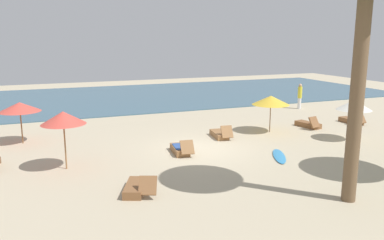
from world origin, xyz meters
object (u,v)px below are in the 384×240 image
lounger_1 (180,149)px  lounger_6 (309,124)px  lounger_4 (352,121)px  surfboard (279,156)px  umbrella_3 (20,107)px  lounger_5 (220,134)px  umbrella_0 (271,100)px  umbrella_1 (63,118)px  person_1 (300,96)px  umbrella_2 (354,105)px  lounger_2 (136,188)px

lounger_1 → lounger_6: lounger_6 is taller
lounger_4 → surfboard: bearing=-152.4°
umbrella_3 → lounger_5: umbrella_3 is taller
umbrella_0 → umbrella_1: umbrella_1 is taller
lounger_5 → person_1: bearing=31.3°
umbrella_1 → lounger_1: bearing=4.0°
umbrella_2 → lounger_2: size_ratio=1.13×
lounger_5 → surfboard: size_ratio=0.80×
lounger_1 → umbrella_2: bearing=-6.5°
lounger_4 → person_1: 5.31m
umbrella_1 → lounger_2: umbrella_1 is taller
lounger_2 → lounger_6: size_ratio=1.03×
lounger_2 → lounger_4: size_ratio=1.06×
umbrella_3 → person_1: umbrella_3 is taller
lounger_5 → umbrella_1: bearing=-164.0°
umbrella_1 → person_1: bearing=24.6°
umbrella_0 → lounger_5: 3.42m
lounger_4 → surfboard: lounger_4 is taller
lounger_2 → lounger_6: lounger_6 is taller
umbrella_0 → lounger_2: size_ratio=1.12×
umbrella_1 → umbrella_3: umbrella_1 is taller
umbrella_2 → lounger_6: size_ratio=1.17×
lounger_2 → lounger_4: 15.61m
lounger_2 → surfboard: (6.67, 1.63, -0.13)m
umbrella_1 → lounger_1: (4.87, 0.34, -1.86)m
umbrella_0 → surfboard: umbrella_0 is taller
lounger_2 → lounger_6: 12.83m
umbrella_1 → lounger_1: 5.22m
lounger_6 → person_1: 6.12m
lounger_4 → lounger_1: bearing=-170.1°
lounger_2 → lounger_4: bearing=21.5°
person_1 → surfboard: (-7.96, -9.35, -0.89)m
umbrella_3 → lounger_6: 15.34m
lounger_4 → lounger_6: (-3.08, 0.08, 0.00)m
umbrella_1 → umbrella_2: size_ratio=1.13×
umbrella_2 → lounger_4: (2.87, 3.02, -1.60)m
umbrella_0 → lounger_6: bearing=3.0°
umbrella_2 → lounger_5: bearing=154.1°
umbrella_3 → lounger_5: bearing=-15.2°
lounger_1 → lounger_6: (8.54, 2.10, -0.01)m
umbrella_3 → lounger_1: umbrella_3 is taller
umbrella_2 → umbrella_3: 16.21m
umbrella_2 → surfboard: 5.38m
lounger_1 → lounger_5: lounger_5 is taller
umbrella_3 → surfboard: bearing=-32.2°
umbrella_2 → lounger_4: bearing=46.4°
lounger_2 → surfboard: 6.87m
umbrella_1 → surfboard: (8.64, -1.74, -2.00)m
lounger_2 → umbrella_0: bearing=32.9°
umbrella_1 → lounger_2: size_ratio=1.28×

